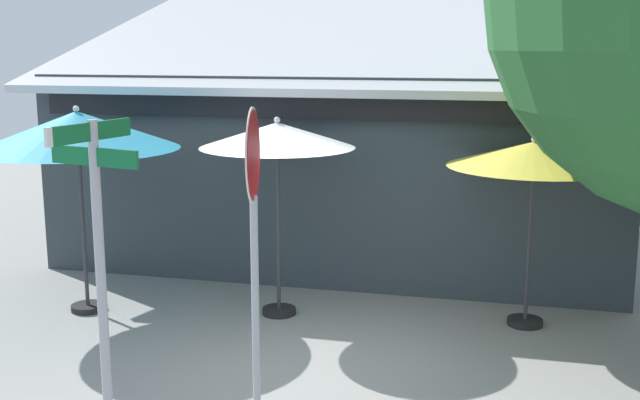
{
  "coord_description": "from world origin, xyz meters",
  "views": [
    {
      "loc": [
        2.07,
        -7.83,
        3.45
      ],
      "look_at": [
        -0.19,
        1.2,
        1.6
      ],
      "focal_mm": 43.82,
      "sensor_mm": 36.0,
      "label": 1
    }
  ],
  "objects_px": {
    "street_sign_post": "(98,240)",
    "stop_sign": "(254,205)",
    "patio_umbrella_ivory_center": "(277,138)",
    "patio_umbrella_mustard_right": "(534,157)",
    "patio_umbrella_teal_left": "(77,131)"
  },
  "relations": [
    {
      "from": "patio_umbrella_teal_left",
      "to": "patio_umbrella_mustard_right",
      "type": "height_order",
      "value": "patio_umbrella_teal_left"
    },
    {
      "from": "street_sign_post",
      "to": "stop_sign",
      "type": "distance_m",
      "value": 1.41
    },
    {
      "from": "stop_sign",
      "to": "patio_umbrella_teal_left",
      "type": "xyz_separation_m",
      "value": [
        -3.19,
        2.47,
        0.3
      ]
    },
    {
      "from": "patio_umbrella_teal_left",
      "to": "patio_umbrella_mustard_right",
      "type": "distance_m",
      "value": 5.68
    },
    {
      "from": "street_sign_post",
      "to": "patio_umbrella_ivory_center",
      "type": "xyz_separation_m",
      "value": [
        0.64,
        3.31,
        0.55
      ]
    },
    {
      "from": "street_sign_post",
      "to": "patio_umbrella_teal_left",
      "type": "relative_size",
      "value": 1.04
    },
    {
      "from": "patio_umbrella_teal_left",
      "to": "patio_umbrella_mustard_right",
      "type": "xyz_separation_m",
      "value": [
        5.62,
        0.83,
        -0.25
      ]
    },
    {
      "from": "patio_umbrella_ivory_center",
      "to": "patio_umbrella_mustard_right",
      "type": "bearing_deg",
      "value": 6.49
    },
    {
      "from": "patio_umbrella_ivory_center",
      "to": "patio_umbrella_mustard_right",
      "type": "distance_m",
      "value": 3.14
    },
    {
      "from": "stop_sign",
      "to": "patio_umbrella_teal_left",
      "type": "bearing_deg",
      "value": 142.23
    },
    {
      "from": "stop_sign",
      "to": "street_sign_post",
      "type": "bearing_deg",
      "value": -164.85
    },
    {
      "from": "patio_umbrella_mustard_right",
      "to": "stop_sign",
      "type": "bearing_deg",
      "value": -126.33
    },
    {
      "from": "patio_umbrella_ivory_center",
      "to": "patio_umbrella_mustard_right",
      "type": "relative_size",
      "value": 1.08
    },
    {
      "from": "street_sign_post",
      "to": "stop_sign",
      "type": "height_order",
      "value": "stop_sign"
    },
    {
      "from": "street_sign_post",
      "to": "patio_umbrella_teal_left",
      "type": "bearing_deg",
      "value": 123.38
    }
  ]
}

